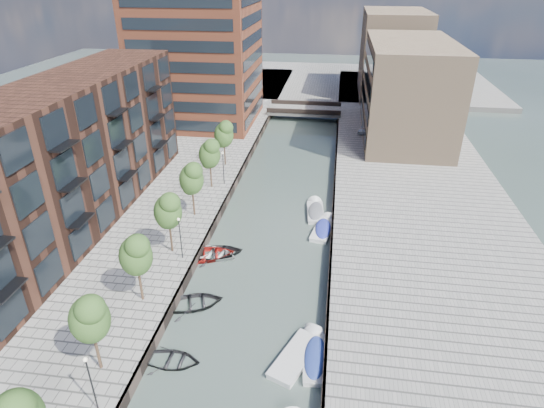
% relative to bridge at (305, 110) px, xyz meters
% --- Properties ---
extents(water, '(300.00, 300.00, 0.00)m').
position_rel_bridge_xyz_m(water, '(0.00, -32.00, -1.39)').
color(water, '#38473F').
rests_on(water, ground).
extents(quay_left, '(60.00, 140.00, 1.00)m').
position_rel_bridge_xyz_m(quay_left, '(-36.00, -32.00, -0.89)').
color(quay_left, gray).
rests_on(quay_left, ground).
extents(quay_right, '(20.00, 140.00, 1.00)m').
position_rel_bridge_xyz_m(quay_right, '(16.00, -32.00, -0.89)').
color(quay_right, gray).
rests_on(quay_right, ground).
extents(quay_wall_left, '(0.25, 140.00, 1.00)m').
position_rel_bridge_xyz_m(quay_wall_left, '(-6.10, -32.00, -0.89)').
color(quay_wall_left, '#332823').
rests_on(quay_wall_left, ground).
extents(quay_wall_right, '(0.25, 140.00, 1.00)m').
position_rel_bridge_xyz_m(quay_wall_right, '(6.10, -32.00, -0.89)').
color(quay_wall_right, '#332823').
rests_on(quay_wall_right, ground).
extents(far_closure, '(80.00, 40.00, 1.00)m').
position_rel_bridge_xyz_m(far_closure, '(0.00, 28.00, -0.89)').
color(far_closure, gray).
rests_on(far_closure, ground).
extents(apartment_block, '(8.00, 38.00, 14.00)m').
position_rel_bridge_xyz_m(apartment_block, '(-20.00, -42.00, 6.61)').
color(apartment_block, '#321B13').
rests_on(apartment_block, quay_left).
extents(tower, '(18.00, 18.00, 30.00)m').
position_rel_bridge_xyz_m(tower, '(-17.00, -7.00, 14.61)').
color(tower, brown).
rests_on(tower, quay_left).
extents(tan_block_near, '(12.00, 25.00, 14.00)m').
position_rel_bridge_xyz_m(tan_block_near, '(16.00, -10.00, 6.61)').
color(tan_block_near, '#8C7156').
rests_on(tan_block_near, quay_right).
extents(tan_block_far, '(12.00, 20.00, 16.00)m').
position_rel_bridge_xyz_m(tan_block_far, '(16.00, 16.00, 7.61)').
color(tan_block_far, '#8C7156').
rests_on(tan_block_far, quay_right).
extents(bridge, '(13.00, 6.00, 1.30)m').
position_rel_bridge_xyz_m(bridge, '(0.00, 0.00, 0.00)').
color(bridge, gray).
rests_on(bridge, ground).
extents(tree_1, '(2.50, 2.50, 5.95)m').
position_rel_bridge_xyz_m(tree_1, '(-8.50, -61.00, 3.92)').
color(tree_1, '#382619').
rests_on(tree_1, quay_left).
extents(tree_2, '(2.50, 2.50, 5.95)m').
position_rel_bridge_xyz_m(tree_2, '(-8.50, -54.00, 3.92)').
color(tree_2, '#382619').
rests_on(tree_2, quay_left).
extents(tree_3, '(2.50, 2.50, 5.95)m').
position_rel_bridge_xyz_m(tree_3, '(-8.50, -47.00, 3.92)').
color(tree_3, '#382619').
rests_on(tree_3, quay_left).
extents(tree_4, '(2.50, 2.50, 5.95)m').
position_rel_bridge_xyz_m(tree_4, '(-8.50, -40.00, 3.92)').
color(tree_4, '#382619').
rests_on(tree_4, quay_left).
extents(tree_5, '(2.50, 2.50, 5.95)m').
position_rel_bridge_xyz_m(tree_5, '(-8.50, -33.00, 3.92)').
color(tree_5, '#382619').
rests_on(tree_5, quay_left).
extents(tree_6, '(2.50, 2.50, 5.95)m').
position_rel_bridge_xyz_m(tree_6, '(-8.50, -26.00, 3.92)').
color(tree_6, '#382619').
rests_on(tree_6, quay_left).
extents(lamp_0, '(0.24, 0.24, 4.12)m').
position_rel_bridge_xyz_m(lamp_0, '(-7.20, -64.00, 2.12)').
color(lamp_0, black).
rests_on(lamp_0, quay_left).
extents(lamp_1, '(0.24, 0.24, 4.12)m').
position_rel_bridge_xyz_m(lamp_1, '(-7.20, -48.00, 2.12)').
color(lamp_1, black).
rests_on(lamp_1, quay_left).
extents(lamp_2, '(0.24, 0.24, 4.12)m').
position_rel_bridge_xyz_m(lamp_2, '(-7.20, -32.00, 2.12)').
color(lamp_2, black).
rests_on(lamp_2, quay_left).
extents(sloop_0, '(4.02, 2.87, 0.83)m').
position_rel_bridge_xyz_m(sloop_0, '(-4.41, -59.07, -1.39)').
color(sloop_0, black).
rests_on(sloop_0, ground).
extents(sloop_1, '(5.72, 4.95, 0.99)m').
position_rel_bridge_xyz_m(sloop_1, '(-4.66, -53.06, -1.39)').
color(sloop_1, black).
rests_on(sloop_1, ground).
extents(sloop_2, '(6.03, 5.11, 1.06)m').
position_rel_bridge_xyz_m(sloop_2, '(-5.40, -46.24, -1.39)').
color(sloop_2, '#A31511').
rests_on(sloop_2, ground).
extents(sloop_3, '(5.30, 4.22, 0.98)m').
position_rel_bridge_xyz_m(sloop_3, '(-4.99, -45.92, -1.39)').
color(sloop_3, white).
rests_on(sloop_3, ground).
extents(sloop_4, '(5.92, 5.03, 1.04)m').
position_rel_bridge_xyz_m(sloop_4, '(-4.64, -45.78, -1.39)').
color(sloop_4, black).
rests_on(sloop_4, ground).
extents(motorboat_0, '(2.09, 5.06, 1.65)m').
position_rel_bridge_xyz_m(motorboat_0, '(5.36, -57.09, -1.19)').
color(motorboat_0, '#BABAB8').
rests_on(motorboat_0, ground).
extents(motorboat_2, '(3.79, 5.72, 1.81)m').
position_rel_bridge_xyz_m(motorboat_2, '(4.33, -56.91, -1.28)').
color(motorboat_2, silver).
rests_on(motorboat_2, ground).
extents(motorboat_3, '(2.65, 5.30, 1.69)m').
position_rel_bridge_xyz_m(motorboat_3, '(5.25, -39.54, -1.18)').
color(motorboat_3, white).
rests_on(motorboat_3, ground).
extents(motorboat_4, '(2.24, 5.23, 1.69)m').
position_rel_bridge_xyz_m(motorboat_4, '(4.12, -35.85, -1.18)').
color(motorboat_4, silver).
rests_on(motorboat_4, ground).
extents(car, '(2.63, 4.05, 1.28)m').
position_rel_bridge_xyz_m(car, '(10.37, -10.19, 0.25)').
color(car, '#B5B9BA').
rests_on(car, quay_right).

